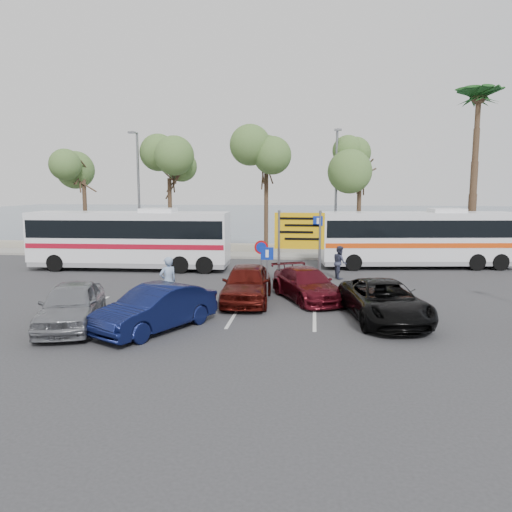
# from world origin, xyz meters

# --- Properties ---
(ground) EXTENTS (120.00, 120.00, 0.00)m
(ground) POSITION_xyz_m (0.00, 0.00, 0.00)
(ground) COLOR #2F2F31
(ground) RESTS_ON ground
(kerb_strip) EXTENTS (44.00, 2.40, 0.15)m
(kerb_strip) POSITION_xyz_m (0.00, 14.00, 0.07)
(kerb_strip) COLOR gray
(kerb_strip) RESTS_ON ground
(seawall) EXTENTS (48.00, 0.80, 0.60)m
(seawall) POSITION_xyz_m (0.00, 16.00, 0.30)
(seawall) COLOR #9D967E
(seawall) RESTS_ON ground
(sea) EXTENTS (140.00, 140.00, 0.00)m
(sea) POSITION_xyz_m (0.00, 60.00, 0.01)
(sea) COLOR #3D4B62
(sea) RESTS_ON ground
(tree_far_left) EXTENTS (3.20, 3.20, 7.60)m
(tree_far_left) POSITION_xyz_m (-14.00, 14.00, 6.33)
(tree_far_left) COLOR #382619
(tree_far_left) RESTS_ON kerb_strip
(tree_left) EXTENTS (3.20, 3.20, 7.20)m
(tree_left) POSITION_xyz_m (-8.00, 14.00, 6.00)
(tree_left) COLOR #382619
(tree_left) RESTS_ON kerb_strip
(tree_mid) EXTENTS (3.20, 3.20, 8.00)m
(tree_mid) POSITION_xyz_m (-1.50, 14.00, 6.65)
(tree_mid) COLOR #382619
(tree_mid) RESTS_ON kerb_strip
(tree_right) EXTENTS (3.20, 3.20, 7.40)m
(tree_right) POSITION_xyz_m (4.50, 14.00, 6.17)
(tree_right) COLOR #382619
(tree_right) RESTS_ON kerb_strip
(palm_tree) EXTENTS (4.80, 4.80, 11.20)m
(palm_tree) POSITION_xyz_m (11.50, 14.00, 9.87)
(palm_tree) COLOR #382619
(palm_tree) RESTS_ON kerb_strip
(street_lamp_left) EXTENTS (0.45, 1.15, 8.01)m
(street_lamp_left) POSITION_xyz_m (-10.00, 13.52, 4.60)
(street_lamp_left) COLOR slate
(street_lamp_left) RESTS_ON kerb_strip
(street_lamp_right) EXTENTS (0.45, 1.15, 8.01)m
(street_lamp_right) POSITION_xyz_m (3.00, 13.52, 4.60)
(street_lamp_right) COLOR slate
(street_lamp_right) RESTS_ON kerb_strip
(direction_sign) EXTENTS (2.20, 0.12, 3.60)m
(direction_sign) POSITION_xyz_m (1.00, 3.20, 2.43)
(direction_sign) COLOR slate
(direction_sign) RESTS_ON ground
(sign_no_stop) EXTENTS (0.60, 0.08, 2.35)m
(sign_no_stop) POSITION_xyz_m (-0.60, 2.38, 1.58)
(sign_no_stop) COLOR slate
(sign_no_stop) RESTS_ON ground
(sign_parking) EXTENTS (0.50, 0.07, 2.25)m
(sign_parking) POSITION_xyz_m (-0.20, 0.79, 1.47)
(sign_parking) COLOR slate
(sign_parking) RESTS_ON ground
(lane_markings) EXTENTS (12.02, 4.20, 0.01)m
(lane_markings) POSITION_xyz_m (-1.14, -1.00, 0.00)
(lane_markings) COLOR silver
(lane_markings) RESTS_ON ground
(coach_bus_left) EXTENTS (11.13, 2.72, 3.45)m
(coach_bus_left) POSITION_xyz_m (-8.60, 8.01, 1.60)
(coach_bus_left) COLOR white
(coach_bus_left) RESTS_ON ground
(coach_bus_right) EXTENTS (11.13, 3.71, 3.40)m
(coach_bus_right) POSITION_xyz_m (7.50, 10.50, 1.58)
(coach_bus_right) COLOR white
(coach_bus_right) RESTS_ON ground
(car_silver_a) EXTENTS (2.92, 4.78, 1.52)m
(car_silver_a) POSITION_xyz_m (-6.29, -3.50, 0.76)
(car_silver_a) COLOR gray
(car_silver_a) RESTS_ON ground
(car_blue) EXTENTS (3.47, 4.63, 1.46)m
(car_blue) POSITION_xyz_m (-3.42, -3.50, 0.73)
(car_blue) COLOR #0D143F
(car_blue) RESTS_ON ground
(car_maroon) EXTENTS (3.53, 4.83, 1.30)m
(car_maroon) POSITION_xyz_m (1.38, 1.50, 0.65)
(car_maroon) COLOR #530D17
(car_maroon) RESTS_ON ground
(car_red) EXTENTS (1.98, 4.60, 1.55)m
(car_red) POSITION_xyz_m (-1.02, 0.78, 0.77)
(car_red) COLOR #4C0F0A
(car_red) RESTS_ON ground
(suv_black) EXTENTS (3.14, 5.33, 1.39)m
(suv_black) POSITION_xyz_m (4.09, -1.41, 0.70)
(suv_black) COLOR black
(suv_black) RESTS_ON ground
(pedestrian_near) EXTENTS (0.84, 0.82, 1.94)m
(pedestrian_near) POSITION_xyz_m (-3.98, -0.21, 0.97)
(pedestrian_near) COLOR #859DC2
(pedestrian_near) RESTS_ON ground
(pedestrian_far) EXTENTS (0.79, 0.93, 1.67)m
(pedestrian_far) POSITION_xyz_m (2.96, 6.50, 0.84)
(pedestrian_far) COLOR #33364D
(pedestrian_far) RESTS_ON ground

